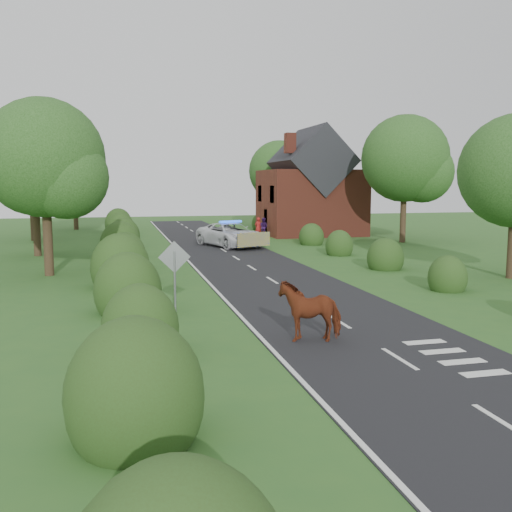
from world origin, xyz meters
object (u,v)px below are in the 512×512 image
object	(u,v)px
cow	(310,314)
pedestrian_purple	(263,227)
road_sign	(175,267)
police_van	(231,235)
pedestrian_red	(258,228)

from	to	relation	value
cow	pedestrian_purple	world-z (taller)	pedestrian_purple
road_sign	police_van	size ratio (longest dim) A/B	0.38
pedestrian_red	pedestrian_purple	distance (m)	1.13
police_van	pedestrian_purple	world-z (taller)	police_van
police_van	pedestrian_red	xyz separation A→B (m)	(3.45, 5.89, -0.01)
cow	police_van	xyz separation A→B (m)	(2.47, 23.78, 0.13)
cow	police_van	bearing A→B (deg)	-179.22
pedestrian_purple	cow	bearing A→B (deg)	119.08
pedestrian_red	police_van	bearing A→B (deg)	40.09
pedestrian_red	road_sign	bearing A→B (deg)	50.68
road_sign	pedestrian_red	distance (m)	27.68
road_sign	pedestrian_red	xyz separation A→B (m)	(9.36, 26.04, -0.83)
pedestrian_red	pedestrian_purple	bearing A→B (deg)	-146.94
cow	pedestrian_red	bearing A→B (deg)	175.43
cow	pedestrian_red	xyz separation A→B (m)	(5.91, 29.67, 0.12)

